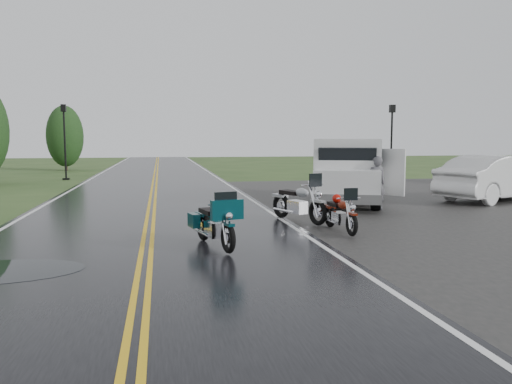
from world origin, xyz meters
TOP-DOWN VIEW (x-y plane):
  - ground at (0.00, 0.00)m, footprint 120.00×120.00m
  - road at (0.00, 10.00)m, footprint 8.00×100.00m
  - parking_pad at (11.00, 5.00)m, footprint 14.00×24.00m
  - motorcycle_red at (4.82, 0.31)m, footprint 0.78×1.96m
  - motorcycle_teal at (1.65, -0.95)m, footprint 1.28×2.27m
  - motorcycle_silver at (4.48, 1.92)m, footprint 1.66×2.50m
  - van_white at (5.57, 5.26)m, footprint 4.46×6.70m
  - person_at_van at (7.37, 4.59)m, footprint 0.67×0.44m
  - sedan_white at (13.06, 6.24)m, footprint 5.65×3.70m
  - lamp_post_far_left at (-5.24, 20.54)m, footprint 0.39×0.39m
  - lamp_post_far_right at (12.44, 13.95)m, footprint 0.37×0.37m
  - tree_left_far at (-6.95, 30.37)m, footprint 2.81×2.81m

SIDE VIEW (x-z plane):
  - ground at x=0.00m, z-range 0.00..0.00m
  - parking_pad at x=11.00m, z-range 0.00..0.03m
  - road at x=0.00m, z-range 0.00..0.04m
  - motorcycle_red at x=4.82m, z-range 0.00..1.14m
  - motorcycle_teal at x=1.65m, z-range 0.00..1.27m
  - motorcycle_silver at x=4.48m, z-range 0.00..1.39m
  - sedan_white at x=13.06m, z-range 0.00..1.76m
  - person_at_van at x=7.37m, z-range 0.00..1.82m
  - van_white at x=5.57m, z-range 0.00..2.46m
  - lamp_post_far_right at x=12.44m, z-range 0.00..4.28m
  - tree_left_far at x=-6.95m, z-range 0.00..4.33m
  - lamp_post_far_left at x=-5.24m, z-range 0.00..4.53m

